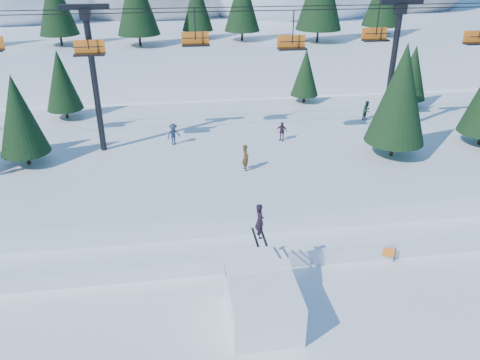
{
  "coord_description": "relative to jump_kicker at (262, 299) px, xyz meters",
  "views": [
    {
      "loc": [
        -3.63,
        -15.54,
        15.95
      ],
      "look_at": [
        -0.46,
        6.0,
        5.2
      ],
      "focal_mm": 35.0,
      "sensor_mm": 36.0,
      "label": 1
    }
  ],
  "objects": [
    {
      "name": "ground",
      "position": [
        0.1,
        -1.35,
        -1.2
      ],
      "size": [
        160.0,
        160.0,
        0.0
      ],
      "primitive_type": "plane",
      "color": "white",
      "rests_on": "ground"
    },
    {
      "name": "mid_shelf",
      "position": [
        0.1,
        16.65,
        0.05
      ],
      "size": [
        70.0,
        22.0,
        2.5
      ],
      "primitive_type": "cube",
      "color": "white",
      "rests_on": "ground"
    },
    {
      "name": "berm",
      "position": [
        0.1,
        6.65,
        -0.65
      ],
      "size": [
        70.0,
        6.0,
        1.1
      ],
      "primitive_type": "cube",
      "color": "white",
      "rests_on": "ground"
    },
    {
      "name": "jump_kicker",
      "position": [
        0.0,
        0.0,
        0.0
      ],
      "size": [
        3.18,
        4.39,
        5.48
      ],
      "color": "white",
      "rests_on": "ground"
    },
    {
      "name": "chairlift",
      "position": [
        1.95,
        16.69,
        8.12
      ],
      "size": [
        46.0,
        3.21,
        10.28
      ],
      "color": "black",
      "rests_on": "mid_shelf"
    },
    {
      "name": "conifer_stand",
      "position": [
        1.6,
        16.7,
        5.62
      ],
      "size": [
        64.75,
        17.77,
        9.58
      ],
      "color": "black",
      "rests_on": "mid_shelf"
    },
    {
      "name": "distant_skiers",
      "position": [
        0.22,
        16.32,
        2.14
      ],
      "size": [
        32.81,
        9.73,
        1.84
      ],
      "color": "#1C3727",
      "rests_on": "mid_shelf"
    },
    {
      "name": "banner_near",
      "position": [
        7.0,
        3.9,
        -0.66
      ],
      "size": [
        2.69,
        1.01,
        0.9
      ],
      "color": "black",
      "rests_on": "ground"
    },
    {
      "name": "banner_far",
      "position": [
        8.87,
        4.37,
        -0.66
      ],
      "size": [
        2.78,
        0.73,
        0.9
      ],
      "color": "black",
      "rests_on": "ground"
    }
  ]
}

